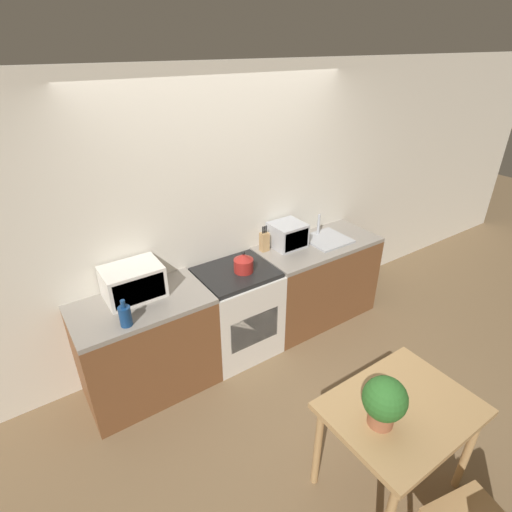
# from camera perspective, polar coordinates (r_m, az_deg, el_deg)

# --- Properties ---
(ground_plane) EXTENTS (16.00, 16.00, 0.00)m
(ground_plane) POSITION_cam_1_polar(r_m,az_deg,el_deg) (3.74, 5.46, -18.72)
(ground_plane) COLOR brown
(wall_back) EXTENTS (10.00, 0.06, 2.60)m
(wall_back) POSITION_cam_1_polar(r_m,az_deg,el_deg) (3.74, -4.39, 5.85)
(wall_back) COLOR silver
(wall_back) RESTS_ON ground_plane
(counter_left_run) EXTENTS (1.08, 0.62, 0.90)m
(counter_left_run) POSITION_cam_1_polar(r_m,az_deg,el_deg) (3.58, -15.27, -12.38)
(counter_left_run) COLOR brown
(counter_left_run) RESTS_ON ground_plane
(counter_right_run) EXTENTS (1.30, 0.62, 0.90)m
(counter_right_run) POSITION_cam_1_polar(r_m,az_deg,el_deg) (4.36, 8.51, -3.44)
(counter_right_run) COLOR brown
(counter_right_run) RESTS_ON ground_plane
(stove_range) EXTENTS (0.70, 0.62, 0.90)m
(stove_range) POSITION_cam_1_polar(r_m,az_deg,el_deg) (3.86, -2.72, -7.93)
(stove_range) COLOR silver
(stove_range) RESTS_ON ground_plane
(kettle) EXTENTS (0.18, 0.18, 0.20)m
(kettle) POSITION_cam_1_polar(r_m,az_deg,el_deg) (3.56, -1.79, -0.98)
(kettle) COLOR maroon
(kettle) RESTS_ON stove_range
(microwave) EXTENTS (0.46, 0.33, 0.27)m
(microwave) POSITION_cam_1_polar(r_m,az_deg,el_deg) (3.34, -17.16, -3.54)
(microwave) COLOR silver
(microwave) RESTS_ON counter_left_run
(bottle) EXTENTS (0.09, 0.09, 0.22)m
(bottle) POSITION_cam_1_polar(r_m,az_deg,el_deg) (3.06, -18.19, -8.09)
(bottle) COLOR navy
(bottle) RESTS_ON counter_left_run
(knife_block) EXTENTS (0.08, 0.07, 0.26)m
(knife_block) POSITION_cam_1_polar(r_m,az_deg,el_deg) (3.90, 1.20, 2.11)
(knife_block) COLOR tan
(knife_block) RESTS_ON counter_right_run
(toaster_oven) EXTENTS (0.32, 0.30, 0.24)m
(toaster_oven) POSITION_cam_1_polar(r_m,az_deg,el_deg) (4.00, 4.52, 3.02)
(toaster_oven) COLOR #ADAFB5
(toaster_oven) RESTS_ON counter_right_run
(sink_basin) EXTENTS (0.42, 0.41, 0.24)m
(sink_basin) POSITION_cam_1_polar(r_m,az_deg,el_deg) (4.22, 10.05, 2.46)
(sink_basin) COLOR #ADAFB5
(sink_basin) RESTS_ON counter_right_run
(dining_table) EXTENTS (0.92, 0.69, 0.76)m
(dining_table) POSITION_cam_1_polar(r_m,az_deg,el_deg) (2.83, 19.90, -20.94)
(dining_table) COLOR tan
(dining_table) RESTS_ON ground_plane
(potted_plant) EXTENTS (0.26, 0.26, 0.33)m
(potted_plant) POSITION_cam_1_polar(r_m,az_deg,el_deg) (2.50, 17.88, -19.09)
(potted_plant) COLOR #9E5B3D
(potted_plant) RESTS_ON dining_table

